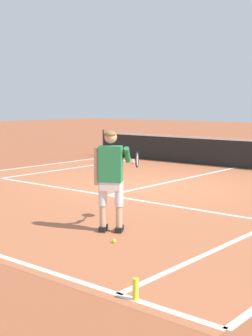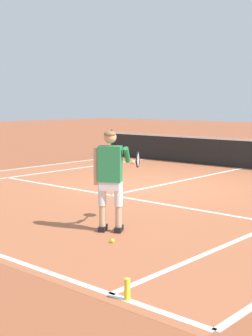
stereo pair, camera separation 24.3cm
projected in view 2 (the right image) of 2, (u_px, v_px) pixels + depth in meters
ground_plane at (152, 187)px, 12.74m from camera, size 80.00×80.00×0.00m
court_inner_surface at (138, 190)px, 12.33m from camera, size 10.98×11.21×0.00m
line_service at (111, 195)px, 11.59m from camera, size 8.23×0.10×0.01m
line_centre_service at (188, 179)px, 13.97m from camera, size 0.10×6.40×0.01m
line_singles_left at (35, 174)px, 15.03m from camera, size 0.10×10.81×0.01m
line_doubles_left at (8, 170)px, 15.93m from camera, size 0.10×10.81×0.01m
tennis_net at (243, 153)px, 16.29m from camera, size 11.96×0.08×1.07m
tennis_player at (111, 174)px, 8.23m from camera, size 0.55×1.23×1.71m
tennis_ball_near_feet at (112, 241)px, 7.67m from camera, size 0.07×0.07×0.07m
water_bottle at (127, 289)px, 5.44m from camera, size 0.07×0.07×0.25m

